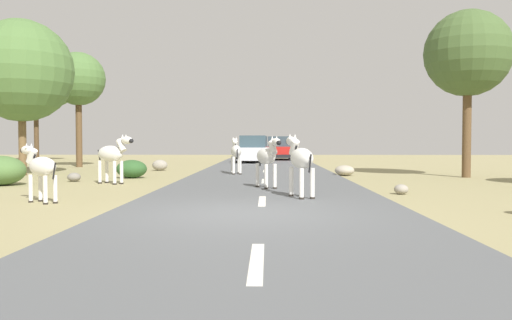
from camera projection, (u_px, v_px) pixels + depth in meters
ground_plane at (243, 216)px, 9.90m from camera, size 90.00×90.00×0.00m
road at (261, 214)px, 9.89m from camera, size 6.00×64.00×0.05m
lane_markings at (260, 221)px, 8.89m from camera, size 0.16×56.00×0.01m
zebra_0 at (267, 157)px, 15.15m from camera, size 0.86×1.54×1.53m
zebra_1 at (236, 152)px, 21.85m from camera, size 0.59×1.65×1.56m
zebra_2 at (41, 167)px, 11.97m from camera, size 1.27×1.03×1.38m
zebra_3 at (112, 154)px, 17.22m from camera, size 1.56×1.18×1.65m
zebra_4 at (300, 159)px, 12.68m from camera, size 0.76×1.61×1.56m
car_0 at (254, 150)px, 33.84m from camera, size 2.20×4.43×1.74m
car_1 at (279, 149)px, 39.07m from camera, size 2.02×4.34×1.74m
tree_0 at (468, 54)px, 20.23m from camera, size 3.35×3.35×6.53m
tree_2 at (21, 71)px, 21.51m from camera, size 4.23×4.23×6.46m
tree_4 at (36, 98)px, 38.11m from camera, size 4.69×4.69×5.46m
tree_6 at (78, 80)px, 28.56m from camera, size 2.92×2.92×6.32m
bush_1 at (0, 171)px, 16.68m from camera, size 1.59×1.44×0.96m
bush_2 at (132, 169)px, 20.05m from camera, size 1.17×1.05×0.70m
rock_0 at (160, 165)px, 25.16m from camera, size 0.74×0.57×0.52m
rock_2 at (345, 170)px, 21.46m from camera, size 0.80×0.82×0.43m
rock_3 at (74, 177)px, 18.30m from camera, size 0.46×0.43×0.31m
rock_4 at (401, 189)px, 13.89m from camera, size 0.38×0.38×0.27m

